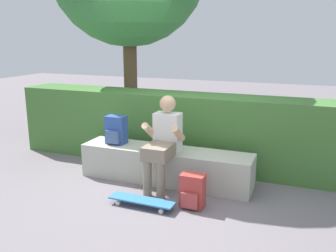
% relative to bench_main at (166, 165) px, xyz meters
% --- Properties ---
extents(ground_plane, '(24.00, 24.00, 0.00)m').
position_rel_bench_main_xyz_m(ground_plane, '(0.00, -0.32, -0.23)').
color(ground_plane, slate).
extents(bench_main, '(2.38, 0.51, 0.46)m').
position_rel_bench_main_xyz_m(bench_main, '(0.00, 0.00, 0.00)').
color(bench_main, '#B1B2A2').
rests_on(bench_main, ground).
extents(person_skater, '(0.49, 0.62, 1.21)m').
position_rel_bench_main_xyz_m(person_skater, '(0.06, -0.22, 0.43)').
color(person_skater, white).
rests_on(person_skater, ground).
extents(skateboard_near_person, '(0.80, 0.21, 0.09)m').
position_rel_bench_main_xyz_m(skateboard_near_person, '(0.03, -0.83, -0.16)').
color(skateboard_near_person, teal).
rests_on(skateboard_near_person, ground).
extents(backpack_on_bench, '(0.28, 0.23, 0.40)m').
position_rel_bench_main_xyz_m(backpack_on_bench, '(-0.75, -0.01, 0.43)').
color(backpack_on_bench, '#2D4C99').
rests_on(backpack_on_bench, bench_main).
extents(backpack_on_ground, '(0.28, 0.23, 0.40)m').
position_rel_bench_main_xyz_m(backpack_on_ground, '(0.59, -0.61, -0.04)').
color(backpack_on_ground, '#B23833').
rests_on(backpack_on_ground, ground).
extents(hedge_row, '(5.66, 0.64, 1.11)m').
position_rel_bench_main_xyz_m(hedge_row, '(0.05, 0.78, 0.32)').
color(hedge_row, '#407132').
rests_on(hedge_row, ground).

